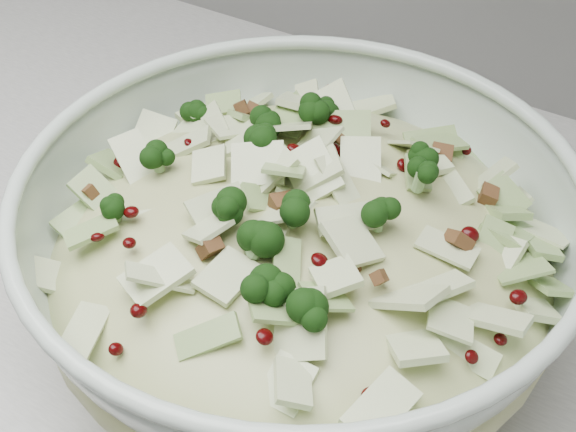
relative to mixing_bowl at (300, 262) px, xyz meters
name	(u,v)px	position (x,y,z in m)	size (l,w,h in m)	color
mixing_bowl	(300,262)	(0.00, 0.00, 0.00)	(0.43, 0.43, 0.14)	silver
salad	(300,236)	(0.00, 0.00, 0.02)	(0.44, 0.44, 0.14)	#B6BB80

